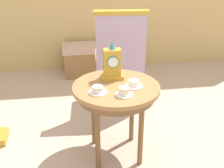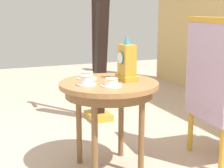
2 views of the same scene
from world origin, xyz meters
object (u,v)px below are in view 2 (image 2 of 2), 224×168
object	(u,v)px
teacup_left	(87,76)
harp	(99,56)
armchair	(221,88)
mantel_clock	(127,62)
teacup_center	(111,83)
side_table	(109,93)
teacup_right	(87,81)

from	to	relation	value
teacup_left	harp	bearing A→B (deg)	154.63
teacup_left	armchair	distance (m)	1.05
mantel_clock	teacup_center	bearing A→B (deg)	-50.84
side_table	harp	size ratio (longest dim) A/B	0.41
armchair	harp	size ratio (longest dim) A/B	0.65
side_table	teacup_left	size ratio (longest dim) A/B	4.94
side_table	teacup_left	bearing A→B (deg)	-145.92
mantel_clock	harp	world-z (taller)	harp
side_table	armchair	distance (m)	0.90
teacup_right	harp	size ratio (longest dim) A/B	0.08
teacup_center	mantel_clock	xyz separation A→B (m)	(-0.15, 0.19, 0.11)
mantel_clock	armchair	xyz separation A→B (m)	(0.19, 0.73, -0.22)
teacup_right	armchair	world-z (taller)	armchair
mantel_clock	armchair	distance (m)	0.79
side_table	harp	distance (m)	1.20
harp	mantel_clock	bearing A→B (deg)	-10.33
side_table	teacup_right	world-z (taller)	teacup_right
harp	teacup_left	bearing A→B (deg)	-25.37
side_table	teacup_center	bearing A→B (deg)	-15.33
mantel_clock	harp	bearing A→B (deg)	169.67
side_table	armchair	size ratio (longest dim) A/B	0.64
teacup_center	armchair	world-z (taller)	armchair
teacup_right	armchair	bearing A→B (deg)	82.15
side_table	teacup_left	distance (m)	0.22
mantel_clock	side_table	bearing A→B (deg)	-84.93
teacup_left	teacup_center	size ratio (longest dim) A/B	0.99
teacup_center	armchair	size ratio (longest dim) A/B	0.13
side_table	mantel_clock	world-z (taller)	mantel_clock
teacup_center	mantel_clock	size ratio (longest dim) A/B	0.44
teacup_right	mantel_clock	bearing A→B (deg)	97.64
teacup_left	teacup_center	distance (m)	0.31
teacup_center	mantel_clock	world-z (taller)	mantel_clock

